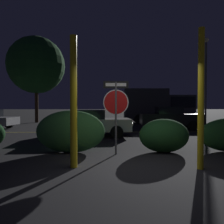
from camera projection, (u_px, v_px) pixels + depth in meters
name	position (u px, v px, depth m)	size (l,w,h in m)	color
ground_plane	(141.00, 170.00, 5.10)	(260.00, 260.00, 0.00)	black
road_center_stripe	(121.00, 132.00, 12.71)	(40.51, 0.12, 0.01)	gold
stop_sign	(116.00, 103.00, 6.71)	(0.78, 0.06, 2.26)	#4C4C51
yellow_pole_left	(74.00, 102.00, 5.25)	(0.17, 0.17, 3.18)	yellow
yellow_pole_right	(201.00, 99.00, 5.12)	(0.15, 0.15, 3.32)	yellow
hedge_bush_1	(71.00, 132.00, 6.99)	(2.19, 0.86, 1.36)	#2D6633
hedge_bush_2	(164.00, 136.00, 7.04)	(1.60, 1.06, 1.08)	#19421E
passing_car_2	(91.00, 123.00, 10.94)	(4.02, 2.08, 1.32)	silver
passing_car_3	(170.00, 118.00, 14.52)	(4.09, 2.13, 1.48)	black
delivery_truck	(158.00, 105.00, 19.52)	(6.11, 2.58, 3.04)	#2D2D33
street_lamp	(206.00, 70.00, 19.39)	(0.43, 0.43, 7.64)	#4C4C51
tree_0	(36.00, 65.00, 20.43)	(5.29, 5.29, 8.03)	#422D1E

